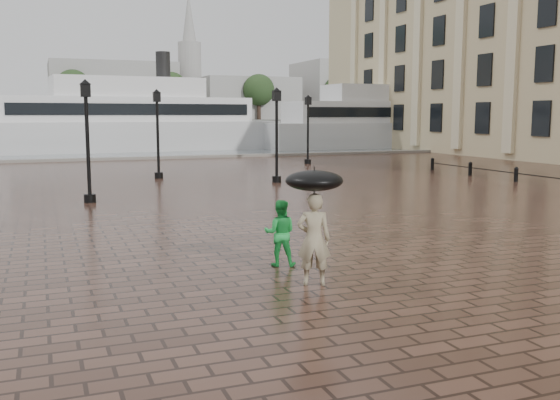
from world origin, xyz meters
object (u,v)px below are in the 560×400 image
at_px(street_lamps, 167,133).
at_px(child_pedestrian, 280,233).
at_px(ferry_near, 129,121).
at_px(ferry_far, 385,122).
at_px(adult_pedestrian, 314,239).

relative_size(street_lamps, child_pedestrian, 14.90).
bearing_deg(street_lamps, child_pedestrian, -93.78).
bearing_deg(ferry_near, child_pedestrian, -97.98).
relative_size(street_lamps, ferry_far, 0.83).
xyz_separation_m(ferry_near, ferry_far, (24.98, -2.67, -0.17)).
height_order(adult_pedestrian, ferry_far, ferry_far).
bearing_deg(adult_pedestrian, ferry_near, -70.60).
bearing_deg(child_pedestrian, ferry_far, -99.61).
bearing_deg(ferry_far, child_pedestrian, -124.26).
xyz_separation_m(adult_pedestrian, ferry_far, (27.81, 44.69, 1.63)).
xyz_separation_m(adult_pedestrian, ferry_near, (2.82, 47.36, 1.80)).
relative_size(street_lamps, adult_pedestrian, 11.98).
distance_m(ferry_near, ferry_far, 25.13).
xyz_separation_m(street_lamps, adult_pedestrian, (-1.23, -21.05, -1.43)).
height_order(street_lamps, ferry_far, ferry_far).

